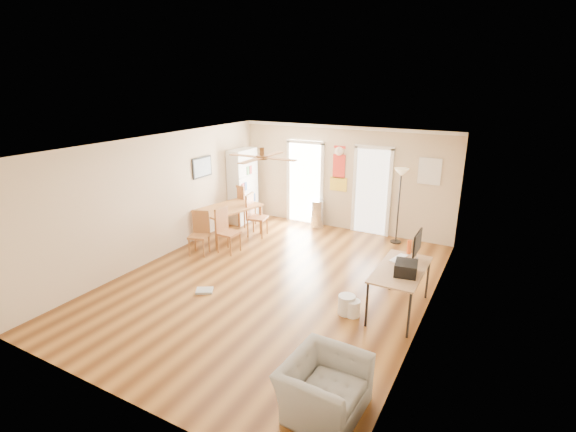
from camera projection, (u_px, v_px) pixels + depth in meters
The scene contains 30 objects.
floor at pixel (273, 282), 7.96m from camera, with size 7.00×7.00×0.00m, color brown.
ceiling at pixel (271, 145), 7.16m from camera, with size 5.50×7.00×0.00m, color silver, non-canonical shape.
wall_back at pixel (343, 179), 10.48m from camera, with size 5.50×0.04×2.60m, color beige, non-canonical shape.
wall_front at pixel (111, 304), 4.64m from camera, with size 5.50×0.04×2.60m, color beige, non-canonical shape.
wall_left at pixel (159, 198), 8.81m from camera, with size 0.04×7.00×2.60m, color beige, non-canonical shape.
wall_right at pixel (430, 244), 6.31m from camera, with size 0.04×7.00×2.60m, color beige, non-canonical shape.
crown_molding at pixel (271, 147), 7.17m from camera, with size 5.50×7.00×0.08m, color white, non-canonical shape.
kitchen_doorway at pixel (305, 184), 11.03m from camera, with size 0.90×0.10×2.10m, color white, non-canonical shape.
bathroom_doorway at pixel (372, 192), 10.21m from camera, with size 0.80×0.10×2.10m, color white, non-canonical shape.
wall_decal at pixel (339, 168), 10.45m from camera, with size 0.46×0.03×1.10m, color red.
ac_grille at pixel (430, 171), 9.41m from camera, with size 0.50×0.04×0.60m, color white.
framed_poster at pixel (202, 167), 9.84m from camera, with size 0.04×0.66×0.48m, color black.
ceiling_fan at pixel (262, 157), 6.96m from camera, with size 1.24×1.24×0.20m, color #593819, non-canonical shape.
bookshelf at pixel (243, 186), 11.12m from camera, with size 0.39×0.88×1.95m, color silver, non-canonical shape.
dining_table at pixel (229, 222), 10.13m from camera, with size 0.91×1.52×0.76m, color #AC6E37, non-canonical shape.
dining_chair_right_a at pixel (257, 215), 10.19m from camera, with size 0.43×0.43×1.03m, color #A65F35, non-canonical shape.
dining_chair_right_b at pixel (229, 231), 9.22m from camera, with size 0.41×0.41×1.00m, color #9E5A33, non-canonical shape.
dining_chair_near at pixel (199, 234), 9.11m from camera, with size 0.39×0.39×0.94m, color #9A5A31, non-canonical shape.
dining_chair_far at pixel (245, 204), 10.98m from camera, with size 0.45×0.45×1.09m, color #A56935, non-canonical shape.
trash_can at pixel (317, 214), 10.82m from camera, with size 0.33×0.33×0.72m, color #B2B2B5.
torchiere_lamp at pixel (399, 207), 9.64m from camera, with size 0.33×0.33×1.76m, color black, non-canonical shape.
computer_desk at pixel (399, 290), 6.86m from camera, with size 0.72×1.44×0.77m, color tan, non-canonical shape.
imac at pixel (417, 246), 6.99m from camera, with size 0.07×0.53×0.50m, color black, non-canonical shape.
keyboard at pixel (398, 258), 7.12m from camera, with size 0.14×0.42×0.02m, color white.
printer at pixel (406, 268), 6.52m from camera, with size 0.33×0.39×0.20m, color black.
orange_bottle at pixel (409, 247), 7.29m from camera, with size 0.08×0.08×0.24m, color #E14F14.
wastebasket_a at pixel (353, 308), 6.80m from camera, with size 0.24×0.24×0.27m, color white.
wastebasket_b at pixel (347, 305), 6.86m from camera, with size 0.28×0.28×0.32m, color silver.
floor_cloth at pixel (204, 291), 7.61m from camera, with size 0.30×0.23×0.04m, color gray.
armchair at pixel (324, 387), 4.80m from camera, with size 0.98×0.85×0.63m, color #969691.
Camera 1 is at (3.68, -6.17, 3.67)m, focal length 26.25 mm.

